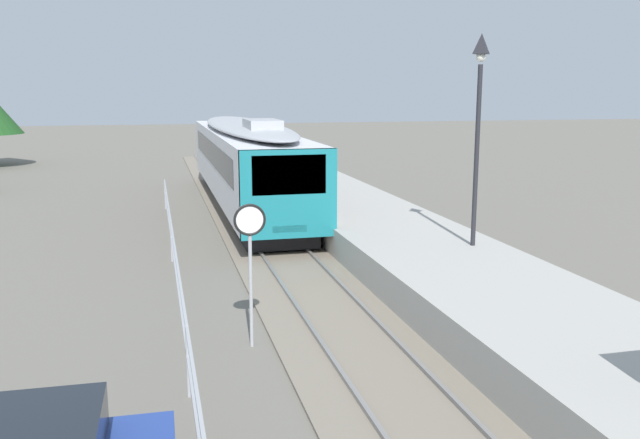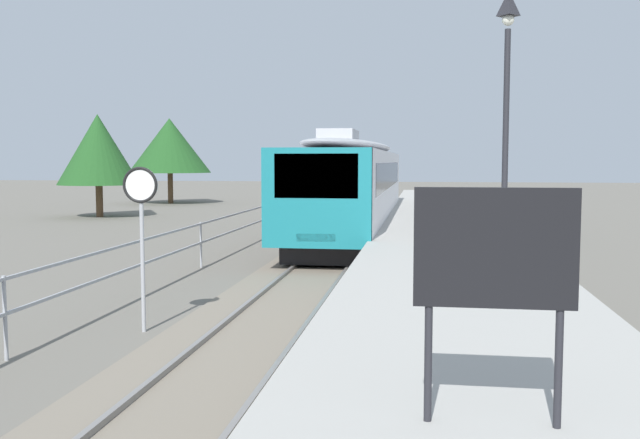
% 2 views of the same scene
% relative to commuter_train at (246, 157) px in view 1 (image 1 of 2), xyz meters
% --- Properties ---
extents(ground_plane, '(160.00, 160.00, 0.00)m').
position_rel_commuter_train_xyz_m(ground_plane, '(-3.00, -7.35, -2.14)').
color(ground_plane, '#6B665B').
extents(track_rails, '(3.20, 60.00, 0.14)m').
position_rel_commuter_train_xyz_m(track_rails, '(0.00, -7.35, -2.11)').
color(track_rails, slate).
rests_on(track_rails, ground).
extents(commuter_train, '(2.82, 18.63, 3.74)m').
position_rel_commuter_train_xyz_m(commuter_train, '(0.00, 0.00, 0.00)').
color(commuter_train, silver).
rests_on(commuter_train, track_rails).
extents(station_platform, '(3.90, 60.00, 0.90)m').
position_rel_commuter_train_xyz_m(station_platform, '(3.25, -7.35, -1.69)').
color(station_platform, '#A8A59E').
rests_on(station_platform, ground).
extents(platform_lamp_mid_platform, '(0.34, 0.34, 5.35)m').
position_rel_commuter_train_xyz_m(platform_lamp_mid_platform, '(4.29, -12.07, 2.48)').
color(platform_lamp_mid_platform, '#232328').
rests_on(platform_lamp_mid_platform, station_platform).
extents(speed_limit_sign, '(0.61, 0.10, 2.81)m').
position_rel_commuter_train_xyz_m(speed_limit_sign, '(-2.00, -15.43, -0.02)').
color(speed_limit_sign, '#9EA0A5').
rests_on(speed_limit_sign, ground).
extents(carpark_fence, '(0.06, 36.06, 1.25)m').
position_rel_commuter_train_xyz_m(carpark_fence, '(-3.30, -17.35, -1.24)').
color(carpark_fence, '#9EA0A5').
rests_on(carpark_fence, ground).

